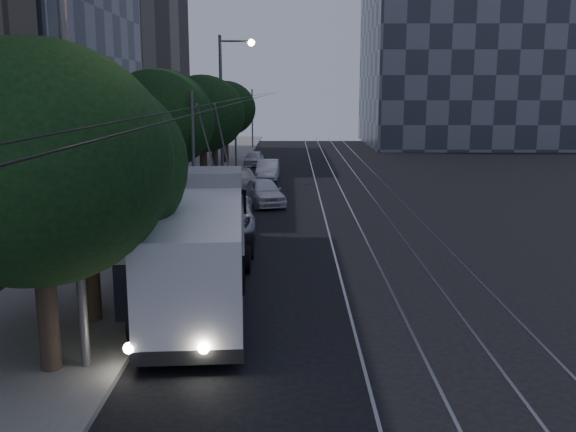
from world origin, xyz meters
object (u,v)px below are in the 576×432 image
at_px(streetlamp_near, 90,125).
at_px(car_white_a, 264,192).
at_px(car_white_b, 242,180).
at_px(car_white_d, 254,158).
at_px(car_white_c, 268,170).
at_px(trolleybus, 202,243).
at_px(pickup_silver, 221,214).
at_px(streetlamp_far, 227,95).

bearing_deg(streetlamp_near, car_white_a, 82.74).
bearing_deg(car_white_a, car_white_b, 91.63).
distance_m(car_white_a, car_white_d, 17.46).
bearing_deg(car_white_c, streetlamp_near, -93.66).
distance_m(trolleybus, car_white_d, 32.48).
relative_size(trolleybus, car_white_d, 3.26).
bearing_deg(car_white_c, trolleybus, -91.38).
bearing_deg(car_white_d, pickup_silver, -87.77).
xyz_separation_m(trolleybus, pickup_silver, (-0.33, 8.20, -0.76)).
xyz_separation_m(trolleybus, streetlamp_far, (-1.43, 22.95, 4.09)).
relative_size(car_white_a, streetlamp_far, 0.44).
height_order(car_white_a, car_white_b, car_white_a).
xyz_separation_m(pickup_silver, car_white_b, (0.02, 11.31, -0.15)).
distance_m(car_white_b, streetlamp_far, 6.17).
bearing_deg(pickup_silver, car_white_b, 84.53).
distance_m(pickup_silver, car_white_b, 11.31).
relative_size(car_white_c, streetlamp_far, 0.43).
bearing_deg(streetlamp_near, streetlamp_far, 89.98).
bearing_deg(car_white_d, car_white_a, -82.83).
bearing_deg(car_white_c, car_white_d, 101.16).
distance_m(pickup_silver, car_white_a, 7.04).
bearing_deg(pickup_silver, car_white_c, 79.86).
bearing_deg(car_white_d, trolleybus, -87.18).
height_order(pickup_silver, streetlamp_near, streetlamp_near).
height_order(pickup_silver, car_white_c, pickup_silver).
relative_size(trolleybus, car_white_c, 2.85).
relative_size(trolleybus, car_white_a, 2.81).
height_order(trolleybus, car_white_a, trolleybus).
relative_size(pickup_silver, car_white_d, 1.68).
relative_size(car_white_c, streetlamp_near, 0.46).
bearing_deg(car_white_d, car_white_c, -77.66).
distance_m(car_white_b, car_white_d, 12.95).
distance_m(car_white_d, streetlamp_near, 38.17).
bearing_deg(streetlamp_near, trolleybus, 75.09).
relative_size(car_white_c, car_white_d, 1.14).
distance_m(streetlamp_near, streetlamp_far, 28.35).
distance_m(pickup_silver, car_white_d, 24.27).
xyz_separation_m(car_white_c, car_white_d, (-1.38, 7.75, -0.06)).
height_order(car_white_a, car_white_c, car_white_a).
distance_m(car_white_b, car_white_c, 5.38).
xyz_separation_m(pickup_silver, streetlamp_near, (-1.10, -13.59, 4.52)).
bearing_deg(car_white_b, trolleybus, -98.66).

